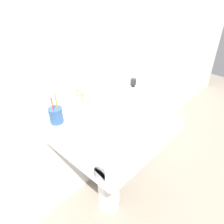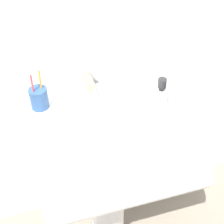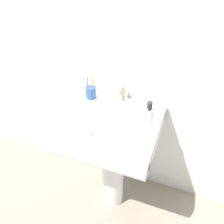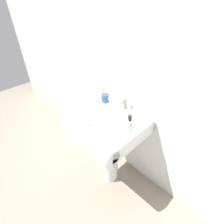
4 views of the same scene
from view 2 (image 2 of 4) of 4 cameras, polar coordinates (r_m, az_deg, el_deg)
sink_pedestal at (r=1.68m, az=-0.76°, el=-14.10°), size 0.16×0.16×0.68m
sink_basin at (r=1.32m, az=-0.23°, el=-5.55°), size 0.58×0.59×0.14m
faucet at (r=1.43m, az=-3.99°, el=5.16°), size 0.04×0.13×0.11m
toothbrush_cup at (r=1.38m, az=-12.06°, el=2.33°), size 0.07×0.07×0.19m
soap_bottle at (r=1.34m, az=7.97°, el=2.18°), size 0.06×0.06×0.16m
bar_soap at (r=1.16m, az=-2.60°, el=-8.15°), size 0.08×0.05×0.02m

